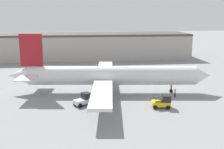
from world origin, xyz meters
name	(u,v)px	position (x,y,z in m)	size (l,w,h in m)	color
ground_plane	(112,93)	(0.00, 0.00, 0.00)	(400.00, 400.00, 0.00)	gray
terminal_building	(88,46)	(-3.27, 46.58, 4.53)	(72.87, 16.37, 9.05)	#ADA89E
airplane	(107,76)	(-1.00, 0.12, 3.59)	(41.59, 38.78, 12.12)	silver
ground_crew_worker	(175,93)	(11.82, -4.81, 0.94)	(0.39, 0.39, 1.76)	#1E2338
baggage_tug	(83,100)	(-6.04, -7.49, 1.02)	(3.42, 3.15, 2.20)	silver
belt_loader_truck	(163,102)	(7.58, -10.46, 1.07)	(3.40, 2.61, 2.25)	yellow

